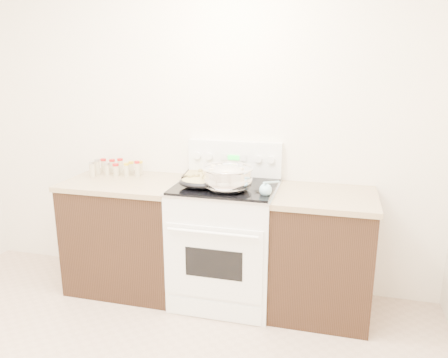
% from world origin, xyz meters
% --- Properties ---
extents(room_shell, '(4.10, 3.60, 2.75)m').
position_xyz_m(room_shell, '(0.00, 0.00, 1.70)').
color(room_shell, white).
rests_on(room_shell, ground).
extents(counter_left, '(0.93, 0.67, 0.92)m').
position_xyz_m(counter_left, '(-0.48, 1.43, 0.46)').
color(counter_left, black).
rests_on(counter_left, ground).
extents(counter_right, '(0.73, 0.67, 0.92)m').
position_xyz_m(counter_right, '(1.08, 1.43, 0.46)').
color(counter_right, black).
rests_on(counter_right, ground).
extents(kitchen_range, '(0.78, 0.73, 1.22)m').
position_xyz_m(kitchen_range, '(0.35, 1.42, 0.49)').
color(kitchen_range, white).
rests_on(kitchen_range, ground).
extents(mixing_bowl, '(0.43, 0.43, 0.22)m').
position_xyz_m(mixing_bowl, '(0.40, 1.29, 1.03)').
color(mixing_bowl, silver).
rests_on(mixing_bowl, kitchen_range).
extents(roasting_pan, '(0.40, 0.32, 0.12)m').
position_xyz_m(roasting_pan, '(0.21, 1.30, 0.99)').
color(roasting_pan, black).
rests_on(roasting_pan, kitchen_range).
extents(baking_sheet, '(0.45, 0.34, 0.06)m').
position_xyz_m(baking_sheet, '(0.17, 1.65, 0.96)').
color(baking_sheet, black).
rests_on(baking_sheet, kitchen_range).
extents(wooden_spoon, '(0.20, 0.19, 0.04)m').
position_xyz_m(wooden_spoon, '(0.21, 1.32, 0.95)').
color(wooden_spoon, '#996446').
rests_on(wooden_spoon, kitchen_range).
extents(blue_ladle, '(0.11, 0.29, 0.11)m').
position_xyz_m(blue_ladle, '(0.68, 1.25, 0.98)').
color(blue_ladle, '#96CCE0').
rests_on(blue_ladle, kitchen_range).
extents(spice_jars, '(0.40, 0.24, 0.13)m').
position_xyz_m(spice_jars, '(-0.64, 1.57, 0.98)').
color(spice_jars, '#BFB28C').
rests_on(spice_jars, counter_left).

